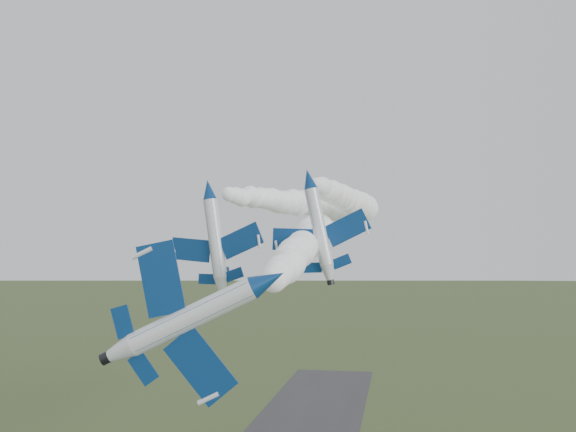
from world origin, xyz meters
name	(u,v)px	position (x,y,z in m)	size (l,w,h in m)	color
jet_lead	(269,280)	(12.95, -11.96, 35.20)	(4.56, 11.91, 8.89)	white
smoke_trail_jet_lead	(306,242)	(10.00, 24.36, 38.22)	(4.85, 67.15, 4.85)	white
jet_pair_left	(208,189)	(-0.68, 20.81, 44.16)	(11.18, 13.37, 3.56)	white
smoke_trail_jet_pair_left	(298,203)	(4.25, 55.19, 45.39)	(5.35, 62.92, 5.35)	white
jet_pair_right	(309,179)	(10.81, 20.43, 45.07)	(10.49, 12.86, 3.67)	white
smoke_trail_jet_pair_right	(346,200)	(12.23, 53.09, 45.60)	(5.50, 59.45, 5.50)	white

